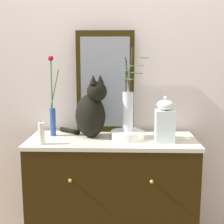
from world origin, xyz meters
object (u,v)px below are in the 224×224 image
object	(u,v)px
vase_slim_green	(53,111)
bowl_porcelain	(128,135)
vase_glass_clear	(128,107)
candle_pillar	(41,134)
cat_sitting	(91,111)
jar_lidded_porcelain	(165,122)
sideboard	(112,203)
mirror_leaning	(105,82)

from	to	relation	value
vase_slim_green	bowl_porcelain	world-z (taller)	vase_slim_green
vase_glass_clear	candle_pillar	distance (m)	0.58
cat_sitting	jar_lidded_porcelain	bearing A→B (deg)	-11.77
vase_slim_green	vase_glass_clear	xyz separation A→B (m)	(0.51, -0.07, 0.04)
sideboard	cat_sitting	size ratio (longest dim) A/B	2.64
mirror_leaning	vase_slim_green	distance (m)	0.42
mirror_leaning	vase_glass_clear	world-z (taller)	mirror_leaning
candle_pillar	sideboard	bearing A→B (deg)	18.77
sideboard	cat_sitting	xyz separation A→B (m)	(-0.14, 0.03, 0.64)
sideboard	vase_slim_green	xyz separation A→B (m)	(-0.41, 0.07, 0.63)
mirror_leaning	vase_slim_green	xyz separation A→B (m)	(-0.35, -0.13, -0.19)
vase_slim_green	jar_lidded_porcelain	world-z (taller)	vase_slim_green
bowl_porcelain	vase_slim_green	bearing A→B (deg)	172.56
cat_sitting	candle_pillar	bearing A→B (deg)	-148.11
bowl_porcelain	vase_glass_clear	size ratio (longest dim) A/B	0.41
sideboard	jar_lidded_porcelain	distance (m)	0.68
vase_glass_clear	cat_sitting	bearing A→B (deg)	173.39
mirror_leaning	jar_lidded_porcelain	size ratio (longest dim) A/B	2.44
bowl_porcelain	jar_lidded_porcelain	xyz separation A→B (m)	(0.23, -0.07, 0.11)
vase_slim_green	bowl_porcelain	xyz separation A→B (m)	(0.51, -0.07, -0.14)
bowl_porcelain	jar_lidded_porcelain	distance (m)	0.27
vase_slim_green	jar_lidded_porcelain	xyz separation A→B (m)	(0.75, -0.14, -0.04)
mirror_leaning	bowl_porcelain	bearing A→B (deg)	-50.69
jar_lidded_porcelain	candle_pillar	distance (m)	0.78
mirror_leaning	candle_pillar	size ratio (longest dim) A/B	4.84
jar_lidded_porcelain	candle_pillar	xyz separation A→B (m)	(-0.77, -0.08, -0.06)
mirror_leaning	candle_pillar	bearing A→B (deg)	-137.37
mirror_leaning	jar_lidded_porcelain	xyz separation A→B (m)	(0.39, -0.26, -0.23)
jar_lidded_porcelain	vase_glass_clear	bearing A→B (deg)	162.93
cat_sitting	vase_glass_clear	world-z (taller)	vase_glass_clear
sideboard	vase_slim_green	bearing A→B (deg)	169.71
bowl_porcelain	candle_pillar	bearing A→B (deg)	-163.95
vase_slim_green	bowl_porcelain	distance (m)	0.54
mirror_leaning	cat_sitting	xyz separation A→B (m)	(-0.09, -0.17, -0.18)
candle_pillar	mirror_leaning	bearing A→B (deg)	42.63
bowl_porcelain	vase_glass_clear	xyz separation A→B (m)	(0.00, -0.00, 0.19)
jar_lidded_porcelain	candle_pillar	size ratio (longest dim) A/B	1.99
bowl_porcelain	vase_glass_clear	world-z (taller)	vase_glass_clear
candle_pillar	jar_lidded_porcelain	bearing A→B (deg)	6.11
sideboard	jar_lidded_porcelain	size ratio (longest dim) A/B	3.79
sideboard	mirror_leaning	distance (m)	0.84
sideboard	vase_slim_green	world-z (taller)	vase_slim_green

